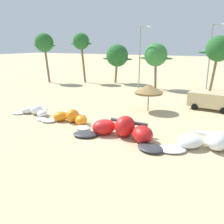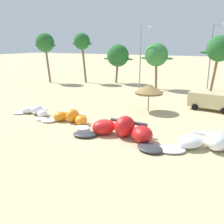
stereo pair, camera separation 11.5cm
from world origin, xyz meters
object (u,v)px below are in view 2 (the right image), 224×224
Objects in this scene: parked_van at (211,100)px; palm_center_left at (156,55)px; kite_left_of_center at (122,130)px; palm_left at (82,42)px; kite_left at (71,118)px; palm_left_of_gap at (118,56)px; kite_far_left at (35,112)px; palm_center_right at (220,49)px; lamppost_west_center at (212,54)px; beach_umbrella_near_van at (149,89)px; lamppost_west at (141,55)px; kite_center at (216,145)px; palm_leftmost at (45,43)px.

parked_van is 14.04m from palm_center_left.
palm_left reaches higher than kite_left_of_center.
palm_center_left is at bearing 85.85° from kite_left.
palm_left_of_gap is at bearing 17.72° from palm_left.
kite_far_left is 0.57× the size of palm_left.
lamppost_west_center reaches higher than palm_center_right.
lamppost_west reaches higher than beach_umbrella_near_van.
kite_left is at bearing -74.71° from palm_left_of_gap.
lamppost_west_center reaches higher than kite_left.
kite_center is at bearing -4.01° from kite_far_left.
palm_left_of_gap is at bearing 125.17° from beach_umbrella_near_van.
palm_center_left is at bearing 101.00° from kite_left_of_center.
palm_left is (-24.51, 21.44, 6.62)m from kite_center.
lamppost_west is (-2.09, -1.01, 0.06)m from palm_center_left.
palm_left is 21.59m from lamppost_west_center.
kite_center is 24.87m from lamppost_west_center.
palm_left_of_gap is (-11.84, 23.92, 4.17)m from kite_left_of_center.
palm_center_left is at bearing -2.13° from palm_left.
beach_umbrella_near_van is at bearing 34.07° from kite_far_left.
beach_umbrella_near_van is at bearing -38.67° from palm_left.
palm_leftmost reaches higher than kite_center.
kite_left_of_center is 1.12× the size of palm_left_of_gap.
palm_center_left reaches higher than kite_center.
palm_left is at bearing 141.33° from beach_umbrella_near_van.
palm_leftmost is 1.24× the size of palm_center_left.
palm_leftmost is 0.92× the size of lamppost_west.
lamppost_west is at bearing 77.83° from kite_far_left.
kite_center is 30.06m from palm_left_of_gap.
lamppost_west_center is (4.10, 16.52, 3.06)m from beach_umbrella_near_van.
kite_center is 33.23m from palm_left.
lamppost_west is (-0.62, 19.22, 4.77)m from kite_left.
kite_left is at bearing -110.98° from lamppost_west_center.
kite_center is at bearing -82.56° from lamppost_west_center.
parked_van is 0.56× the size of palm_left.
lamppost_west reaches higher than palm_left_of_gap.
kite_far_left is 22.72m from palm_left_of_gap.
lamppost_west is at bearing -31.96° from palm_left_of_gap.
kite_center is 1.11× the size of palm_center_left.
kite_left is 25.04m from palm_left.
palm_leftmost reaches higher than kite_left.
lamppost_west is at bearing 114.21° from beach_umbrella_near_van.
kite_far_left is at bearing -147.02° from parked_van.
kite_far_left is 1.66× the size of beach_umbrella_near_van.
palm_left_of_gap is 8.08m from palm_center_left.
kite_left is at bearing -59.24° from palm_left.
beach_umbrella_near_van is 0.32× the size of lamppost_west.
kite_left_of_center is 6.54m from kite_center.
kite_center is at bearing -51.88° from palm_left_of_gap.
palm_leftmost is at bearing 165.68° from parked_van.
palm_center_left is (7.68, -2.47, 0.37)m from palm_left_of_gap.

